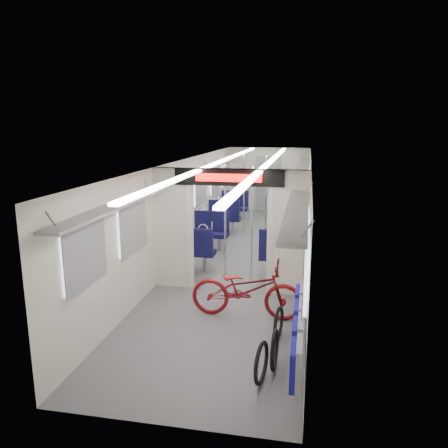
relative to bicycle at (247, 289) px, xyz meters
name	(u,v)px	position (x,y,z in m)	size (l,w,h in m)	color
carriage	(243,197)	(-0.49, 2.93, 1.02)	(12.00, 12.02, 2.31)	#515456
bicycle	(247,289)	(0.00, 0.00, 0.00)	(0.63, 1.81, 0.95)	maroon
flip_bench	(298,330)	(0.86, -1.52, 0.10)	(0.12, 2.11, 0.52)	gray
bike_hoop_a	(261,365)	(0.44, -1.84, -0.23)	(0.54, 0.54, 0.05)	black
bike_hoop_b	(274,351)	(0.57, -1.49, -0.23)	(0.54, 0.54, 0.05)	black
bike_hoop_c	(279,324)	(0.57, -0.63, -0.26)	(0.48, 0.48, 0.05)	black
seat_bay_near_left	(203,237)	(-1.43, 2.93, 0.06)	(0.89, 1.99, 1.07)	black
seat_bay_near_right	(284,239)	(0.44, 3.02, 0.08)	(0.93, 2.16, 1.13)	black
seat_bay_far_left	(230,209)	(-1.43, 6.49, 0.06)	(0.90, 2.02, 1.08)	black
seat_bay_far_right	(291,211)	(0.44, 6.47, 0.07)	(0.91, 2.07, 1.10)	black
stanchion_near_left	(225,220)	(-0.74, 2.06, 0.67)	(0.04, 0.04, 2.30)	silver
stanchion_near_right	(252,225)	(-0.15, 1.74, 0.67)	(0.04, 0.04, 2.30)	silver
stanchion_far_left	(244,196)	(-0.82, 5.23, 0.67)	(0.04, 0.04, 2.30)	silver
stanchion_far_right	(266,199)	(-0.18, 4.85, 0.67)	(0.05, 0.05, 2.30)	silver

